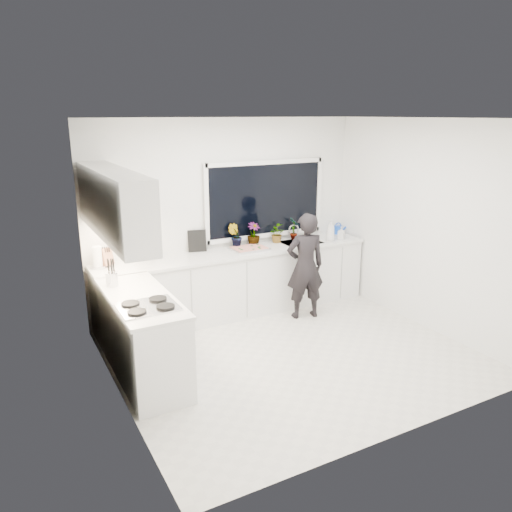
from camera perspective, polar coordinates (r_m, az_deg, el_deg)
floor at (r=6.04m, az=4.14°, el=-11.24°), size 4.00×3.50×0.02m
wall_back at (r=7.06m, az=-3.33°, el=4.53°), size 4.00×0.02×2.70m
wall_left at (r=4.81m, az=-16.21°, el=-1.58°), size 0.02×3.50×2.70m
wall_right at (r=6.83m, az=18.80°, el=3.31°), size 0.02×3.50×2.70m
ceiling at (r=5.37m, az=4.74°, el=15.53°), size 4.00×3.50×0.02m
window at (r=7.26m, az=1.08°, el=6.49°), size 1.80×0.02×1.00m
base_cabinets_back at (r=7.03m, az=-2.14°, el=-3.20°), size 3.92×0.58×0.88m
base_cabinets_left at (r=5.52m, az=-12.80°, el=-9.15°), size 0.58×1.60×0.88m
countertop_back at (r=6.88m, az=-2.14°, el=0.39°), size 3.94×0.62×0.04m
countertop_left at (r=5.35m, az=-13.11°, el=-4.68°), size 0.62×1.60×0.04m
upper_cabinets at (r=5.40m, az=-15.98°, el=5.80°), size 0.34×2.10×0.70m
sink at (r=7.40m, az=5.13°, el=1.23°), size 0.58×0.42×0.14m
faucet at (r=7.53m, az=4.33°, el=2.75°), size 0.03×0.03×0.22m
stovetop at (r=5.01m, az=-12.26°, el=-5.61°), size 0.56×0.48×0.03m
person at (r=6.85m, az=5.64°, el=-1.17°), size 0.60×0.46×1.48m
pizza_tray at (r=6.93m, az=-0.79°, el=0.82°), size 0.50×0.37×0.03m
pizza at (r=6.92m, az=-0.79°, el=0.95°), size 0.45×0.33×0.01m
watering_can at (r=7.96m, az=9.35°, el=2.97°), size 0.17×0.17×0.13m
paper_towel_roll at (r=6.38m, az=-17.67°, el=-0.22°), size 0.12×0.12×0.26m
knife_block at (r=6.45m, az=-16.72°, el=-0.16°), size 0.16×0.14×0.22m
utensil_crock at (r=5.69m, az=-16.14°, el=-2.56°), size 0.14×0.14×0.16m
picture_frame_large at (r=6.65m, az=-12.42°, el=0.90°), size 0.22×0.03×0.28m
picture_frame_small at (r=6.87m, az=-6.75°, el=1.73°), size 0.25×0.08×0.30m
herb_plants at (r=7.21m, az=0.91°, el=2.60°), size 1.17×0.25×0.34m
soap_bottles at (r=7.50m, az=8.81°, el=2.85°), size 0.33×0.14×0.32m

